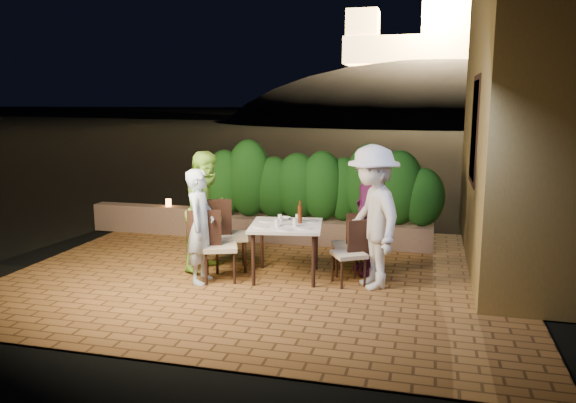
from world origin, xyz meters
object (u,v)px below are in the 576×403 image
(dining_table, at_px, (286,251))
(chair_left_front, at_px, (220,245))
(diner_purple, at_px, (371,211))
(diner_white, at_px, (372,217))
(parapet_lamp, at_px, (168,203))
(chair_right_front, at_px, (349,253))
(diner_blue, at_px, (201,226))
(beer_bottle, at_px, (300,212))
(chair_left_back, at_px, (230,235))
(bowl, at_px, (284,218))
(chair_right_back, at_px, (347,244))
(diner_green, at_px, (208,211))

(dining_table, height_order, chair_left_front, chair_left_front)
(dining_table, distance_m, diner_purple, 1.30)
(diner_white, distance_m, parapet_lamp, 4.50)
(chair_left_front, height_order, chair_right_front, chair_left_front)
(chair_left_front, bearing_deg, diner_white, -14.37)
(diner_blue, bearing_deg, beer_bottle, -68.29)
(diner_blue, bearing_deg, chair_left_back, -20.52)
(beer_bottle, relative_size, diner_purple, 0.18)
(dining_table, xyz_separation_m, chair_right_front, (0.88, -0.08, 0.06))
(bowl, distance_m, chair_right_front, 1.10)
(dining_table, xyz_separation_m, chair_right_back, (0.79, 0.36, 0.06))
(diner_blue, relative_size, diner_white, 0.82)
(dining_table, bearing_deg, diner_green, 174.53)
(chair_left_front, distance_m, diner_purple, 2.14)
(chair_left_back, distance_m, diner_blue, 0.70)
(bowl, relative_size, chair_left_front, 0.16)
(bowl, relative_size, diner_purple, 0.09)
(chair_left_back, distance_m, diner_purple, 2.03)
(chair_right_front, bearing_deg, bowl, -51.72)
(bowl, height_order, diner_white, diner_white)
(bowl, height_order, diner_purple, diner_purple)
(chair_right_front, xyz_separation_m, diner_green, (-2.07, 0.19, 0.43))
(chair_left_back, bearing_deg, diner_blue, -128.48)
(chair_right_front, height_order, diner_white, diner_white)
(chair_right_back, xyz_separation_m, diner_blue, (-1.85, -0.84, 0.33))
(diner_blue, relative_size, diner_green, 0.89)
(chair_left_front, relative_size, chair_right_front, 1.13)
(chair_right_front, relative_size, diner_purple, 0.48)
(chair_right_front, height_order, diner_green, diner_green)
(dining_table, xyz_separation_m, diner_green, (-1.19, 0.11, 0.48))
(dining_table, bearing_deg, beer_bottle, 33.34)
(diner_green, height_order, parapet_lamp, diner_green)
(diner_purple, bearing_deg, chair_left_front, -91.53)
(chair_right_front, relative_size, parapet_lamp, 6.15)
(diner_white, bearing_deg, bowl, -136.29)
(beer_bottle, xyz_separation_m, chair_right_front, (0.71, -0.19, -0.48))
(chair_left_back, xyz_separation_m, diner_purple, (1.96, 0.35, 0.37))
(chair_left_back, bearing_deg, diner_purple, -12.01)
(bowl, height_order, chair_left_front, chair_left_front)
(bowl, xyz_separation_m, chair_right_front, (0.98, -0.37, -0.34))
(diner_green, height_order, diner_purple, diner_purple)
(bowl, xyz_separation_m, diner_white, (1.28, -0.41, 0.17))
(dining_table, height_order, diner_green, diner_green)
(diner_blue, bearing_deg, diner_white, -84.88)
(diner_blue, bearing_deg, dining_table, -69.59)
(diner_purple, bearing_deg, chair_right_back, -91.29)
(chair_left_back, xyz_separation_m, diner_blue, (-0.18, -0.63, 0.25))
(diner_purple, bearing_deg, diner_green, -105.85)
(beer_bottle, distance_m, diner_white, 1.04)
(dining_table, xyz_separation_m, bowl, (-0.10, 0.29, 0.39))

